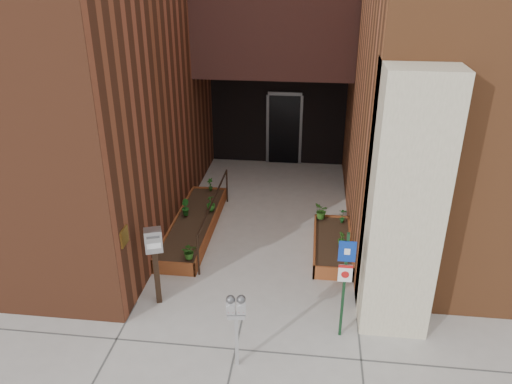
% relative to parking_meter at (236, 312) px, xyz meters
% --- Properties ---
extents(ground, '(80.00, 80.00, 0.00)m').
position_rel_parking_meter_xyz_m(ground, '(-0.08, 1.31, -1.01)').
color(ground, '#9E9991').
rests_on(ground, ground).
extents(planter_left, '(0.90, 3.60, 0.30)m').
position_rel_parking_meter_xyz_m(planter_left, '(-1.63, 4.01, -0.88)').
color(planter_left, brown).
rests_on(planter_left, ground).
extents(planter_right, '(0.80, 2.20, 0.30)m').
position_rel_parking_meter_xyz_m(planter_right, '(1.52, 3.51, -0.88)').
color(planter_right, brown).
rests_on(planter_right, ground).
extents(handrail, '(0.04, 3.34, 0.90)m').
position_rel_parking_meter_xyz_m(handrail, '(-1.13, 3.96, -0.26)').
color(handrail, black).
rests_on(handrail, ground).
extents(parking_meter, '(0.30, 0.16, 1.30)m').
position_rel_parking_meter_xyz_m(parking_meter, '(0.00, 0.00, 0.00)').
color(parking_meter, '#B1B0B3').
rests_on(parking_meter, ground).
extents(sign_post, '(0.27, 0.07, 1.96)m').
position_rel_parking_meter_xyz_m(sign_post, '(1.61, 0.86, 0.20)').
color(sign_post, '#12321A').
rests_on(sign_post, ground).
extents(payment_dropbox, '(0.36, 0.31, 1.52)m').
position_rel_parking_meter_xyz_m(payment_dropbox, '(-1.66, 1.37, 0.08)').
color(payment_dropbox, black).
rests_on(payment_dropbox, ground).
extents(shrub_left_a, '(0.37, 0.37, 0.33)m').
position_rel_parking_meter_xyz_m(shrub_left_a, '(-1.33, 2.41, -0.54)').
color(shrub_left_a, '#275718').
rests_on(shrub_left_a, planter_left).
extents(shrub_left_b, '(0.29, 0.29, 0.38)m').
position_rel_parking_meter_xyz_m(shrub_left_b, '(-1.87, 4.22, -0.52)').
color(shrub_left_b, '#185217').
rests_on(shrub_left_b, planter_left).
extents(shrub_left_c, '(0.30, 0.30, 0.38)m').
position_rel_parking_meter_xyz_m(shrub_left_c, '(-1.33, 4.52, -0.52)').
color(shrub_left_c, '#20601B').
rests_on(shrub_left_c, planter_left).
extents(shrub_left_d, '(0.25, 0.25, 0.34)m').
position_rel_parking_meter_xyz_m(shrub_left_d, '(-1.56, 5.61, -0.54)').
color(shrub_left_d, '#1D5317').
rests_on(shrub_left_d, planter_left).
extents(shrub_right_a, '(0.20, 0.20, 0.29)m').
position_rel_parking_meter_xyz_m(shrub_right_a, '(1.69, 3.29, -0.56)').
color(shrub_right_a, '#255317').
rests_on(shrub_right_a, planter_right).
extents(shrub_right_b, '(0.21, 0.21, 0.35)m').
position_rel_parking_meter_xyz_m(shrub_right_b, '(1.75, 4.28, -0.53)').
color(shrub_right_b, '#17511C').
rests_on(shrub_right_b, planter_right).
extents(shrub_right_c, '(0.34, 0.34, 0.37)m').
position_rel_parking_meter_xyz_m(shrub_right_c, '(1.27, 4.41, -0.52)').
color(shrub_right_c, '#2B5F1B').
rests_on(shrub_right_c, planter_right).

